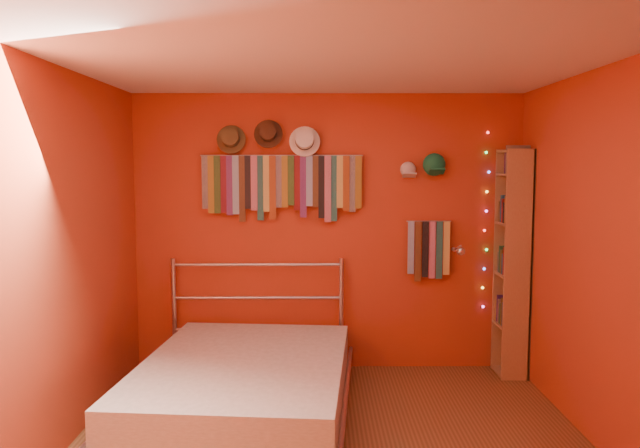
{
  "coord_description": "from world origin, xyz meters",
  "views": [
    {
      "loc": [
        -0.09,
        -3.88,
        1.87
      ],
      "look_at": [
        -0.07,
        0.9,
        1.41
      ],
      "focal_mm": 35.0,
      "sensor_mm": 36.0,
      "label": 1
    }
  ],
  "objects_px": {
    "tie_rack": "(281,183)",
    "bed": "(244,386)",
    "reading_lamp": "(460,251)",
    "bookshelf": "(517,262)"
  },
  "relations": [
    {
      "from": "reading_lamp",
      "to": "bookshelf",
      "type": "bearing_deg",
      "value": 2.89
    },
    {
      "from": "tie_rack",
      "to": "bookshelf",
      "type": "bearing_deg",
      "value": -4.27
    },
    {
      "from": "tie_rack",
      "to": "bed",
      "type": "height_order",
      "value": "tie_rack"
    },
    {
      "from": "tie_rack",
      "to": "reading_lamp",
      "type": "xyz_separation_m",
      "value": [
        1.56,
        -0.18,
        -0.58
      ]
    },
    {
      "from": "reading_lamp",
      "to": "bed",
      "type": "relative_size",
      "value": 0.15
    },
    {
      "from": "tie_rack",
      "to": "bed",
      "type": "distance_m",
      "value": 1.85
    },
    {
      "from": "tie_rack",
      "to": "bed",
      "type": "bearing_deg",
      "value": -101.23
    },
    {
      "from": "tie_rack",
      "to": "bookshelf",
      "type": "distance_m",
      "value": 2.19
    },
    {
      "from": "tie_rack",
      "to": "bookshelf",
      "type": "height_order",
      "value": "bookshelf"
    },
    {
      "from": "bookshelf",
      "to": "reading_lamp",
      "type": "bearing_deg",
      "value": -177.11
    }
  ]
}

